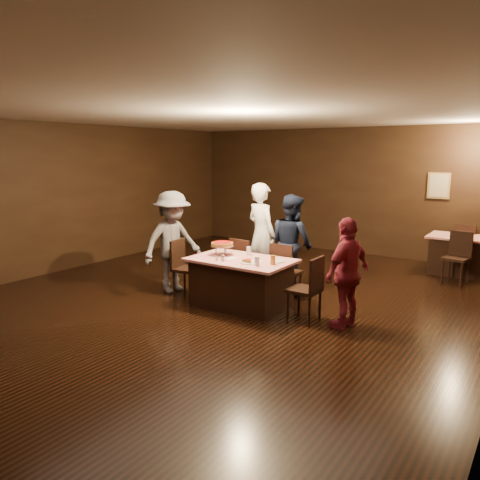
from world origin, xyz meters
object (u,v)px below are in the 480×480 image
at_px(chair_end_right, 304,288).
at_px(back_table, 462,255).
at_px(chair_back_far, 468,246).
at_px(glass_back, 249,251).
at_px(main_table, 241,283).
at_px(chair_back_near, 456,257).
at_px(chair_end_left, 187,268).
at_px(plate_empty, 277,261).
at_px(chair_far_left, 246,265).
at_px(chair_far_right, 287,271).
at_px(glass_amber, 273,260).
at_px(pizza_stand, 222,244).
at_px(diner_navy_hoodie, 292,243).
at_px(diner_grey_knit, 172,242).
at_px(diner_white_jacket, 261,235).
at_px(diner_red_shirt, 347,273).
at_px(glass_front_right, 257,261).

bearing_deg(chair_end_right, back_table, 161.75).
relative_size(chair_back_far, glass_back, 6.79).
bearing_deg(glass_back, chair_back_far, 59.90).
relative_size(main_table, chair_back_near, 1.68).
relative_size(chair_end_left, chair_back_far, 1.00).
bearing_deg(glass_back, plate_empty, -14.04).
height_order(chair_far_left, chair_far_right, same).
xyz_separation_m(main_table, chair_back_far, (2.53, 4.75, 0.09)).
height_order(back_table, chair_far_left, chair_far_left).
xyz_separation_m(chair_back_near, glass_back, (-2.58, -3.15, 0.37)).
xyz_separation_m(main_table, glass_amber, (0.60, -0.05, 0.46)).
xyz_separation_m(chair_end_left, pizza_stand, (0.70, 0.05, 0.48)).
height_order(back_table, diner_navy_hoodie, diner_navy_hoodie).
bearing_deg(diner_grey_knit, chair_far_right, -54.72).
bearing_deg(chair_far_right, chair_end_right, 134.40).
relative_size(diner_grey_knit, glass_back, 12.54).
bearing_deg(main_table, pizza_stand, 172.87).
bearing_deg(main_table, diner_white_jacket, 107.47).
xyz_separation_m(back_table, glass_back, (-2.58, -3.85, 0.46)).
bearing_deg(diner_white_jacket, main_table, 128.84).
relative_size(chair_end_left, diner_white_jacket, 0.51).
relative_size(chair_far_right, diner_white_jacket, 0.51).
distance_m(main_table, diner_white_jacket, 1.40).
height_order(chair_end_left, glass_back, chair_end_left).
xyz_separation_m(diner_red_shirt, glass_front_right, (-1.25, -0.33, 0.07)).
distance_m(chair_far_right, diner_red_shirt, 1.50).
relative_size(chair_end_right, chair_back_far, 1.00).
height_order(chair_back_near, plate_empty, chair_back_near).
bearing_deg(plate_empty, glass_amber, -75.96).
height_order(plate_empty, glass_front_right, glass_front_right).
height_order(diner_grey_knit, pizza_stand, diner_grey_knit).
bearing_deg(chair_end_right, chair_back_far, 164.01).
bearing_deg(glass_front_right, pizza_stand, 160.56).
distance_m(main_table, chair_far_right, 0.85).
xyz_separation_m(plate_empty, glass_amber, (0.05, -0.20, 0.06)).
bearing_deg(chair_far_left, plate_empty, 149.86).
height_order(chair_far_left, diner_navy_hoodie, diner_navy_hoodie).
bearing_deg(main_table, diner_navy_hoodie, 77.88).
distance_m(chair_end_left, pizza_stand, 0.85).
xyz_separation_m(chair_far_left, diner_grey_knit, (-1.05, -0.72, 0.40)).
xyz_separation_m(chair_back_near, diner_navy_hoodie, (-2.27, -2.26, 0.38)).
distance_m(main_table, glass_back, 0.55).
bearing_deg(diner_red_shirt, glass_back, -84.35).
height_order(main_table, diner_red_shirt, diner_red_shirt).
height_order(chair_far_right, chair_end_left, same).
distance_m(diner_navy_hoodie, pizza_stand, 1.31).
height_order(chair_end_right, glass_amber, chair_end_right).
bearing_deg(chair_back_near, glass_front_right, -109.32).
bearing_deg(chair_far_right, chair_back_near, -126.90).
xyz_separation_m(chair_far_left, chair_end_left, (-0.70, -0.75, 0.00)).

